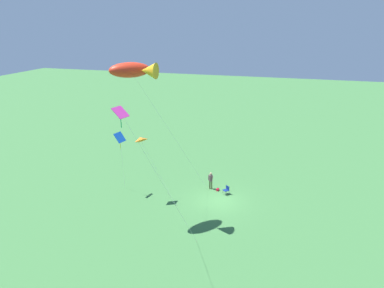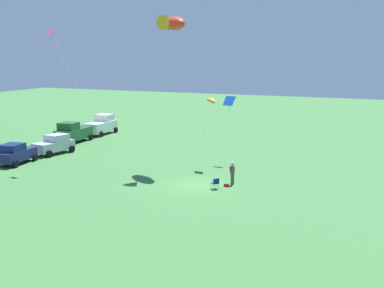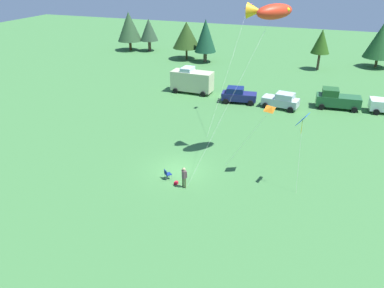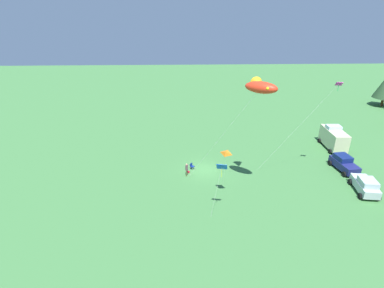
% 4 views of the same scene
% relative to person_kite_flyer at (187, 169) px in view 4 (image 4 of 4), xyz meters
% --- Properties ---
extents(ground_plane, '(160.00, 160.00, 0.00)m').
position_rel_person_kite_flyer_xyz_m(ground_plane, '(-1.34, 2.31, -1.02)').
color(ground_plane, '#3C733A').
extents(person_kite_flyer, '(0.56, 0.43, 1.74)m').
position_rel_person_kite_flyer_xyz_m(person_kite_flyer, '(0.00, 0.00, 0.00)').
color(person_kite_flyer, '#47542F').
rests_on(person_kite_flyer, ground).
extents(folding_chair, '(0.68, 0.68, 0.82)m').
position_rel_person_kite_flyer_xyz_m(folding_chair, '(-1.74, 0.69, -0.53)').
color(folding_chair, navy).
rests_on(folding_chair, ground).
extents(backpack_on_grass, '(0.28, 0.36, 0.22)m').
position_rel_person_kite_flyer_xyz_m(backpack_on_grass, '(-0.76, 0.21, -0.91)').
color(backpack_on_grass, red).
rests_on(backpack_on_grass, ground).
extents(van_camper_beige, '(5.44, 2.69, 3.34)m').
position_rel_person_kite_flyer_xyz_m(van_camper_beige, '(-7.57, 22.14, 0.62)').
color(van_camper_beige, beige).
rests_on(van_camper_beige, ground).
extents(car_navy_hatch, '(4.40, 2.68, 1.89)m').
position_rel_person_kite_flyer_xyz_m(car_navy_hatch, '(-0.86, 20.43, -0.07)').
color(car_navy_hatch, navy).
rests_on(car_navy_hatch, ground).
extents(car_silver_compact, '(4.41, 2.70, 1.89)m').
position_rel_person_kite_flyer_xyz_m(car_silver_compact, '(4.43, 20.25, -0.07)').
color(car_silver_compact, '#ADB9BC').
rests_on(car_silver_compact, ground).
extents(kite_large_fish, '(6.06, 8.62, 12.99)m').
position_rel_person_kite_flyer_xyz_m(kite_large_fish, '(4.26, 7.13, 11.34)').
color(kite_large_fish, red).
rests_on(kite_large_fish, ground).
extents(kite_delta_orange, '(4.11, 1.21, 6.17)m').
position_rel_person_kite_flyer_xyz_m(kite_delta_orange, '(5.59, 3.85, 4.82)').
color(kite_delta_orange, orange).
rests_on(kite_delta_orange, ground).
extents(kite_diamond_blue, '(0.85, 1.53, 6.01)m').
position_rel_person_kite_flyer_xyz_m(kite_diamond_blue, '(7.94, 3.20, 4.48)').
color(kite_diamond_blue, blue).
rests_on(kite_diamond_blue, ground).
extents(kite_diamond_rainbow, '(2.10, 8.04, 11.92)m').
position_rel_person_kite_flyer_xyz_m(kite_diamond_rainbow, '(0.41, 16.48, 9.98)').
color(kite_diamond_rainbow, '#D834A2').
rests_on(kite_diamond_rainbow, ground).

